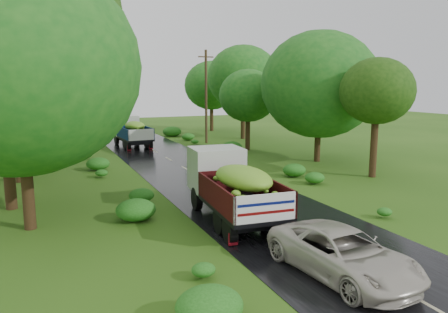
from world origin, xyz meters
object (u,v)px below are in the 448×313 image
truck_far (131,130)px  car (343,253)px  utility_pole (206,96)px  truck_near (231,183)px

truck_far → car: (0.23, -29.27, -0.77)m
utility_pole → truck_near: bearing=-111.8°
truck_far → utility_pole: (6.97, -0.66, 2.96)m
truck_near → car: 6.42m
utility_pole → car: bearing=-106.5°
car → utility_pole: (6.74, 28.60, 3.73)m
truck_near → utility_pole: bearing=76.0°
truck_near → truck_far: bearing=93.2°
car → truck_near: bearing=91.4°
truck_near → car: bearing=-78.7°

